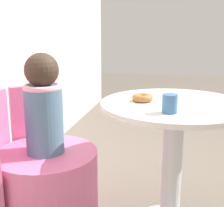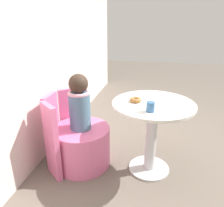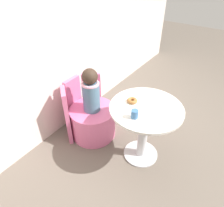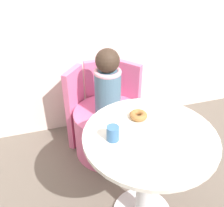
{
  "view_description": "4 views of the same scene",
  "coord_description": "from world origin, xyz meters",
  "px_view_note": "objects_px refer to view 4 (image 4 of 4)",
  "views": [
    {
      "loc": [
        -1.63,
        -0.05,
        1.09
      ],
      "look_at": [
        -0.12,
        0.27,
        0.72
      ],
      "focal_mm": 50.0,
      "sensor_mm": 36.0,
      "label": 1
    },
    {
      "loc": [
        -1.95,
        -0.06,
        1.43
      ],
      "look_at": [
        -0.08,
        0.34,
        0.69
      ],
      "focal_mm": 35.0,
      "sensor_mm": 36.0,
      "label": 2
    },
    {
      "loc": [
        -1.57,
        -0.68,
        1.96
      ],
      "look_at": [
        -0.15,
        0.31,
        0.67
      ],
      "focal_mm": 32.0,
      "sensor_mm": 36.0,
      "label": 3
    },
    {
      "loc": [
        -0.58,
        -1.06,
        1.66
      ],
      "look_at": [
        -0.17,
        0.34,
        0.71
      ],
      "focal_mm": 42.0,
      "sensor_mm": 36.0,
      "label": 4
    }
  ],
  "objects_px": {
    "round_table": "(147,161)",
    "donut": "(138,115)",
    "cup": "(113,133)",
    "tub_chair": "(108,132)",
    "child_figure": "(108,83)"
  },
  "relations": [
    {
      "from": "round_table",
      "to": "child_figure",
      "type": "distance_m",
      "value": 0.72
    },
    {
      "from": "round_table",
      "to": "tub_chair",
      "type": "height_order",
      "value": "round_table"
    },
    {
      "from": "round_table",
      "to": "donut",
      "type": "bearing_deg",
      "value": 92.53
    },
    {
      "from": "donut",
      "to": "child_figure",
      "type": "bearing_deg",
      "value": 94.47
    },
    {
      "from": "donut",
      "to": "round_table",
      "type": "bearing_deg",
      "value": -87.47
    },
    {
      "from": "round_table",
      "to": "tub_chair",
      "type": "xyz_separation_m",
      "value": [
        -0.05,
        0.7,
        -0.31
      ]
    },
    {
      "from": "round_table",
      "to": "tub_chair",
      "type": "distance_m",
      "value": 0.76
    },
    {
      "from": "tub_chair",
      "to": "cup",
      "type": "relative_size",
      "value": 6.85
    },
    {
      "from": "cup",
      "to": "donut",
      "type": "bearing_deg",
      "value": 35.31
    },
    {
      "from": "tub_chair",
      "to": "cup",
      "type": "height_order",
      "value": "cup"
    },
    {
      "from": "round_table",
      "to": "child_figure",
      "type": "relative_size",
      "value": 1.37
    },
    {
      "from": "round_table",
      "to": "donut",
      "type": "xyz_separation_m",
      "value": [
        -0.01,
        0.16,
        0.23
      ]
    },
    {
      "from": "cup",
      "to": "tub_chair",
      "type": "bearing_deg",
      "value": 76.52
    },
    {
      "from": "donut",
      "to": "cup",
      "type": "relative_size",
      "value": 1.28
    },
    {
      "from": "donut",
      "to": "cup",
      "type": "xyz_separation_m",
      "value": [
        -0.2,
        -0.14,
        0.02
      ]
    }
  ]
}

